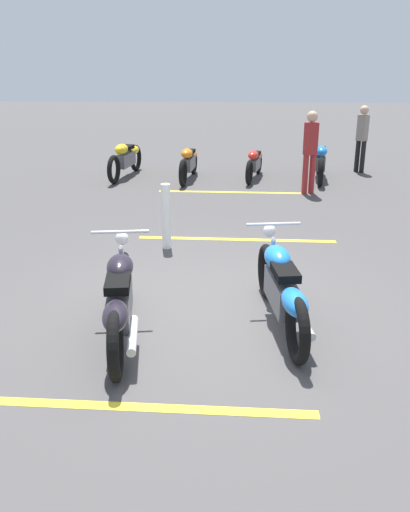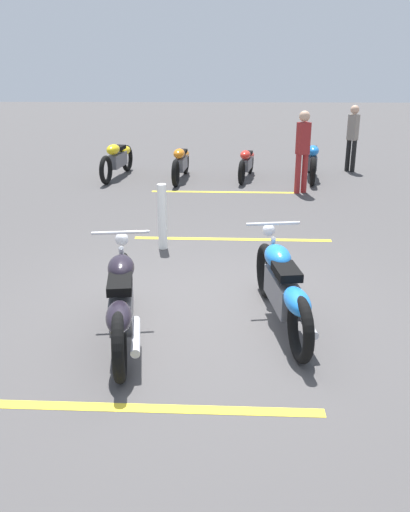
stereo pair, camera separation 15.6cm
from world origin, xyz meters
name	(u,v)px [view 2 (the right image)]	position (x,y,z in m)	size (l,w,h in m)	color
ground_plane	(205,309)	(0.00, 0.00, 0.00)	(60.00, 60.00, 0.00)	#474444
motorcycle_bright_foreground	(283,288)	(-0.42, -0.86, 0.46)	(2.22, 0.67, 1.04)	black
motorcycle_dark_foreground	(122,301)	(-0.80, 0.83, 0.46)	(2.23, 0.66, 1.04)	black
motorcycle_row_far_left	(312,160)	(7.39, -2.39, 0.46)	(2.22, 0.42, 0.84)	black
motorcycle_row_left	(247,162)	(7.35, -0.83, 0.39)	(1.88, 0.49, 0.72)	black
motorcycle_row_center	(181,162)	(7.18, 0.74, 0.43)	(2.07, 0.36, 0.78)	black
motorcycle_row_right	(118,158)	(7.44, 2.30, 0.46)	(2.21, 0.50, 0.84)	black
bystander_near_row	(353,135)	(8.26, -3.53, 0.92)	(0.29, 0.29, 1.65)	black
bystander_secondary	(303,148)	(5.89, -1.93, 0.97)	(0.28, 0.30, 1.74)	maroon
bollard_post	(162,217)	(2.16, 0.70, 0.51)	(0.14, 0.14, 1.01)	white
parking_stripe_near	(136,408)	(-1.97, 0.54, 0.00)	(3.20, 0.12, 0.01)	yellow
parking_stripe_mid	(232,239)	(2.63, -0.39, 0.00)	(3.20, 0.12, 0.01)	yellow
parking_stripe_far	(225,192)	(5.91, -0.29, 0.00)	(3.20, 0.12, 0.01)	yellow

